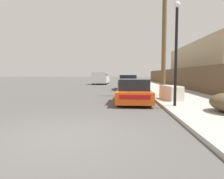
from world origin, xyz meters
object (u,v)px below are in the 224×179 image
object	(u,v)px
discarded_fridge	(171,93)
utility_pole	(164,37)
car_parked_mid	(127,83)
parked_sports_car_red	(134,92)
street_lamp	(176,46)
pickup_truck	(101,78)

from	to	relation	value
discarded_fridge	utility_pole	xyz separation A→B (m)	(0.02, 2.26, 3.37)
car_parked_mid	utility_pole	size ratio (longest dim) A/B	0.62
parked_sports_car_red	car_parked_mid	xyz separation A→B (m)	(-0.16, 8.72, 0.09)
discarded_fridge	street_lamp	xyz separation A→B (m)	(-0.35, -2.18, 2.20)
discarded_fridge	pickup_truck	distance (m)	19.59
car_parked_mid	discarded_fridge	bearing A→B (deg)	-78.08
parked_sports_car_red	utility_pole	distance (m)	4.62
parked_sports_car_red	car_parked_mid	bearing A→B (deg)	92.71
street_lamp	parked_sports_car_red	bearing A→B (deg)	130.95
discarded_fridge	car_parked_mid	distance (m)	8.76
parked_sports_car_red	street_lamp	xyz separation A→B (m)	(1.69, -1.94, 2.13)
parked_sports_car_red	street_lamp	world-z (taller)	street_lamp
parked_sports_car_red	pickup_truck	world-z (taller)	pickup_truck
street_lamp	pickup_truck	bearing A→B (deg)	104.89
pickup_truck	utility_pole	bearing A→B (deg)	110.02
discarded_fridge	utility_pole	bearing A→B (deg)	78.76
discarded_fridge	car_parked_mid	size ratio (longest dim) A/B	0.39
utility_pole	parked_sports_car_red	bearing A→B (deg)	-129.46
parked_sports_car_red	pickup_truck	size ratio (longest dim) A/B	0.80
parked_sports_car_red	car_parked_mid	size ratio (longest dim) A/B	1.03
utility_pole	street_lamp	bearing A→B (deg)	-94.74
discarded_fridge	pickup_truck	bearing A→B (deg)	96.79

